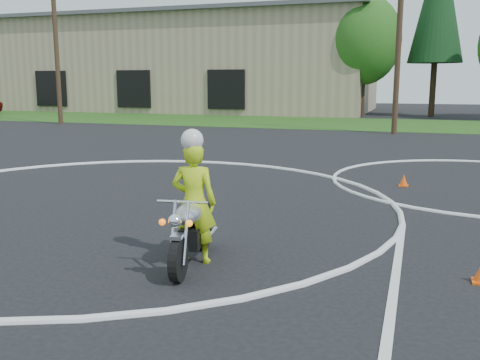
% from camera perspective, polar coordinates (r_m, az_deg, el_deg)
% --- Properties ---
extents(ground, '(120.00, 120.00, 0.00)m').
position_cam_1_polar(ground, '(9.76, -21.86, -5.97)').
color(ground, black).
rests_on(ground, ground).
extents(grass_strip, '(120.00, 10.00, 0.02)m').
position_cam_1_polar(grass_strip, '(34.73, 8.25, 6.07)').
color(grass_strip, '#1E4714').
rests_on(grass_strip, ground).
extents(course_markings, '(19.05, 19.05, 0.12)m').
position_cam_1_polar(course_markings, '(12.40, -0.82, -1.76)').
color(course_markings, silver).
rests_on(course_markings, ground).
extents(primary_motorcycle, '(0.71, 2.02, 1.07)m').
position_cam_1_polar(primary_motorcycle, '(7.79, -5.22, -5.37)').
color(primary_motorcycle, black).
rests_on(primary_motorcycle, ground).
extents(rider_primary_grp, '(0.71, 0.52, 1.98)m').
position_cam_1_polar(rider_primary_grp, '(7.81, -4.94, -2.02)').
color(rider_primary_grp, '#B7DD17').
rests_on(rider_primary_grp, ground).
extents(traffic_cones, '(20.09, 11.95, 0.30)m').
position_cam_1_polar(traffic_cones, '(10.32, 15.01, -3.92)').
color(traffic_cones, '#F4500C').
rests_on(traffic_cones, ground).
extents(warehouse, '(41.00, 17.00, 8.30)m').
position_cam_1_polar(warehouse, '(52.94, -8.87, 12.04)').
color(warehouse, tan).
rests_on(warehouse, ground).
extents(utility_poles, '(41.60, 1.12, 10.00)m').
position_cam_1_polar(utility_poles, '(28.22, 16.64, 15.29)').
color(utility_poles, '#473321').
rests_on(utility_poles, ground).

